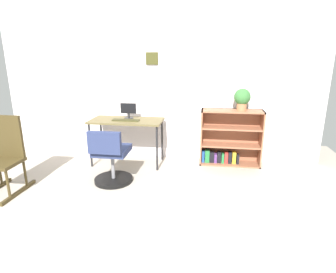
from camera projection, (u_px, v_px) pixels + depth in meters
The scene contains 9 objects.
ground_plane at pixel (120, 228), 2.77m from camera, with size 6.24×6.24×0.00m, color #A3988A.
wall_back at pixel (157, 81), 4.46m from camera, with size 5.20×0.12×2.56m.
desk at pixel (127, 123), 4.30m from camera, with size 1.12×0.54×0.71m.
monitor at pixel (128, 111), 4.33m from camera, with size 0.25×0.14×0.24m.
keyboard at pixel (126, 120), 4.21m from camera, with size 0.41×0.12×0.02m, color #36341A.
office_chair at pixel (111, 160), 3.67m from camera, with size 0.52×0.55×0.77m.
rocking_chair at pixel (5, 155), 3.44m from camera, with size 0.42×0.64×0.96m.
bookshelf_low at pixel (229, 140), 4.36m from camera, with size 0.94×0.30×0.87m.
potted_plant_on_shelf at pixel (242, 98), 4.10m from camera, with size 0.24×0.24×0.33m.
Camera 1 is at (0.83, -2.31, 1.65)m, focal length 29.60 mm.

